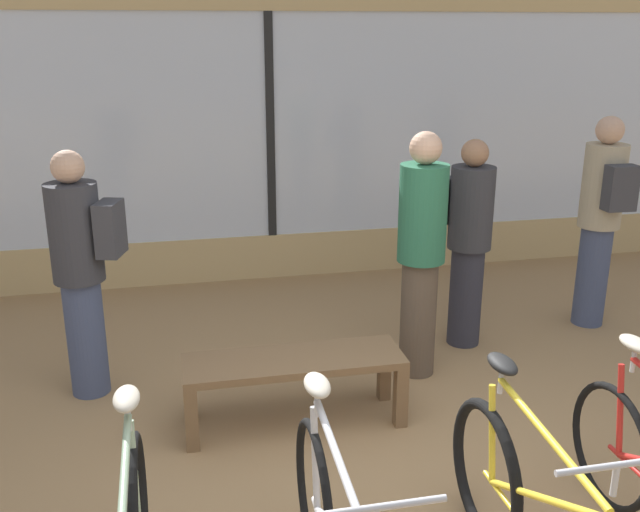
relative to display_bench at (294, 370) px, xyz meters
The scene contains 6 objects.
shop_back_wall 3.14m from the display_bench, 84.30° to the left, with size 12.00×0.08×3.20m.
display_bench is the anchor object (origin of this frame).
customer_near_rack 1.27m from the display_bench, 26.98° to the left, with size 0.43×0.43×1.79m.
customer_by_window 3.03m from the display_bench, 20.97° to the left, with size 0.35×0.49×1.78m.
customer_mid_floor 1.58m from the display_bench, 151.91° to the left, with size 0.54×0.42×1.71m.
customer_near_bench 1.88m from the display_bench, 31.35° to the left, with size 0.56×0.53×1.66m.
Camera 1 is at (-0.98, -2.80, 2.46)m, focal length 40.00 mm.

